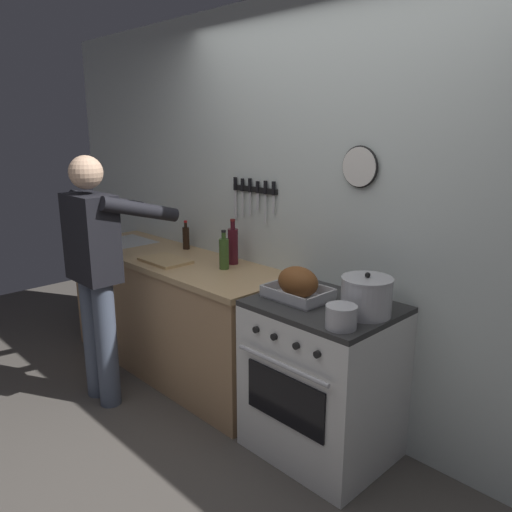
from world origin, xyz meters
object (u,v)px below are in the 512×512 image
at_px(cutting_board, 165,260).
at_px(bottle_wine_red, 233,245).
at_px(bottle_olive_oil, 224,253).
at_px(saucepan, 341,317).
at_px(bottle_soy_sauce, 186,237).
at_px(roasting_pan, 298,284).
at_px(stove, 322,379).
at_px(person_cook, 97,266).
at_px(stock_pot, 366,296).

distance_m(cutting_board, bottle_wine_red, 0.50).
bearing_deg(cutting_board, bottle_olive_oil, 23.28).
relative_size(saucepan, bottle_soy_sauce, 0.67).
relative_size(roasting_pan, bottle_wine_red, 1.11).
xyz_separation_m(stove, bottle_soy_sauce, (-1.54, 0.21, 0.54)).
bearing_deg(person_cook, saucepan, -62.73).
height_order(cutting_board, bottle_wine_red, bottle_wine_red).
distance_m(roasting_pan, cutting_board, 1.17).
relative_size(bottle_olive_oil, bottle_soy_sauce, 1.18).
relative_size(stove, stock_pot, 3.44).
height_order(person_cook, bottle_olive_oil, person_cook).
height_order(saucepan, bottle_soy_sauce, bottle_soy_sauce).
bearing_deg(bottle_wine_red, stove, -10.95).
relative_size(stove, bottle_soy_sauce, 4.00).
bearing_deg(stock_pot, saucepan, -86.16).
bearing_deg(roasting_pan, stove, 14.02).
height_order(stove, bottle_soy_sauce, bottle_soy_sauce).
relative_size(roasting_pan, bottle_soy_sauce, 1.57).
xyz_separation_m(roasting_pan, saucepan, (0.42, -0.17, -0.03)).
relative_size(bottle_soy_sauce, bottle_wine_red, 0.71).
bearing_deg(roasting_pan, bottle_wine_red, 164.16).
bearing_deg(saucepan, stock_pot, 93.84).
bearing_deg(person_cook, stock_pot, -55.31).
relative_size(person_cook, bottle_wine_red, 5.24).
height_order(roasting_pan, bottle_wine_red, bottle_wine_red).
height_order(stove, bottle_wine_red, bottle_wine_red).
distance_m(stove, bottle_olive_oil, 1.07).
bearing_deg(saucepan, bottle_wine_red, 161.99).
height_order(saucepan, bottle_olive_oil, bottle_olive_oil).
distance_m(person_cook, bottle_soy_sauce, 0.83).
xyz_separation_m(person_cook, roasting_pan, (1.24, 0.57, 0.03)).
bearing_deg(bottle_olive_oil, roasting_pan, -7.62).
relative_size(stock_pot, saucepan, 1.73).
xyz_separation_m(person_cook, bottle_wine_red, (0.45, 0.79, 0.08)).
bearing_deg(person_cook, bottle_olive_oil, -22.81).
xyz_separation_m(roasting_pan, cutting_board, (-1.17, -0.08, -0.07)).
bearing_deg(bottle_soy_sauce, person_cook, -80.51).
xyz_separation_m(roasting_pan, bottle_soy_sauce, (-1.38, 0.25, 0.01)).
bearing_deg(bottle_wine_red, bottle_soy_sauce, 177.19).
distance_m(saucepan, bottle_olive_oil, 1.20).
xyz_separation_m(cutting_board, bottle_soy_sauce, (-0.21, 0.34, 0.08)).
relative_size(person_cook, stock_pot, 6.34).
distance_m(bottle_olive_oil, bottle_wine_red, 0.14).
bearing_deg(bottle_soy_sauce, saucepan, -13.26).
bearing_deg(stock_pot, cutting_board, -174.79).
bearing_deg(saucepan, stove, 141.10).
distance_m(cutting_board, bottle_olive_oil, 0.47).
bearing_deg(cutting_board, stove, 5.33).
relative_size(saucepan, bottle_olive_oil, 0.57).
relative_size(stove, roasting_pan, 2.56).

